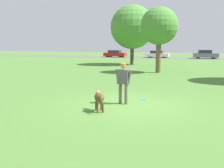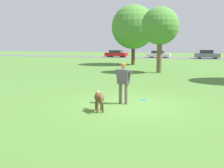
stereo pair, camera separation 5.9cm
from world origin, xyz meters
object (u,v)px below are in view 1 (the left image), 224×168
(person, at_px, (123,80))
(parked_car_white, at_px, (157,54))
(frisbee, at_px, (143,100))
(parked_car_grey, at_px, (205,54))
(tree_far_left, at_px, (132,27))
(dog, at_px, (99,98))
(tree_mid_center, at_px, (159,26))
(parked_car_red, at_px, (115,54))

(person, relative_size, parked_car_white, 0.42)
(person, bearing_deg, frisbee, 68.97)
(parked_car_white, xyz_separation_m, parked_car_grey, (7.75, -0.41, 0.09))
(frisbee, distance_m, tree_far_left, 19.32)
(dog, xyz_separation_m, tree_mid_center, (0.19, 13.30, 3.30))
(tree_mid_center, relative_size, parked_car_red, 1.37)
(tree_far_left, relative_size, parked_car_red, 1.70)
(parked_car_red, relative_size, parked_car_white, 1.00)
(parked_car_red, bearing_deg, dog, -72.16)
(tree_far_left, bearing_deg, frisbee, -74.83)
(tree_mid_center, bearing_deg, frisbee, -85.13)
(frisbee, bearing_deg, parked_car_grey, 84.32)
(dog, xyz_separation_m, parked_car_white, (-3.28, 36.48, 0.10))
(frisbee, xyz_separation_m, parked_car_white, (-4.40, 34.10, 0.58))
(parked_car_white, bearing_deg, tree_far_left, -91.42)
(person, xyz_separation_m, parked_car_red, (-11.15, 34.63, -0.35))
(person, bearing_deg, parked_car_grey, 94.75)
(tree_mid_center, relative_size, parked_car_white, 1.37)
(dog, height_order, parked_car_grey, parked_car_grey)
(dog, relative_size, tree_mid_center, 0.16)
(tree_mid_center, bearing_deg, parked_car_white, 98.51)
(person, height_order, parked_car_red, person)
(person, height_order, parked_car_white, person)
(person, relative_size, frisbee, 6.27)
(tree_far_left, bearing_deg, person, -77.33)
(tree_far_left, xyz_separation_m, tree_mid_center, (4.00, -7.27, -0.44))
(tree_mid_center, xyz_separation_m, parked_car_white, (-3.47, 23.18, -3.19))
(parked_car_grey, bearing_deg, parked_car_white, 175.47)
(tree_far_left, distance_m, parked_car_red, 17.27)
(dog, bearing_deg, person, -49.71)
(parked_car_white, bearing_deg, person, -83.35)
(parked_car_red, xyz_separation_m, parked_car_white, (7.37, 0.46, -0.03))
(person, height_order, dog, person)
(parked_car_red, bearing_deg, person, -70.78)
(dog, distance_m, frisbee, 2.67)
(frisbee, bearing_deg, person, -122.32)
(tree_far_left, height_order, parked_car_grey, tree_far_left)
(dog, height_order, tree_mid_center, tree_mid_center)
(dog, distance_m, tree_mid_center, 13.71)
(tree_far_left, distance_m, parked_car_white, 16.32)
(person, bearing_deg, tree_far_left, 113.96)
(tree_mid_center, bearing_deg, parked_car_red, 115.51)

